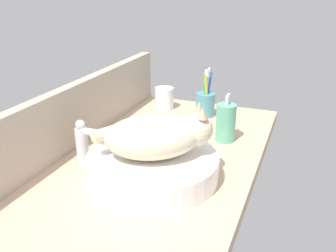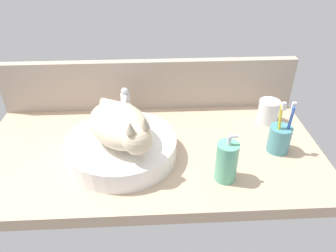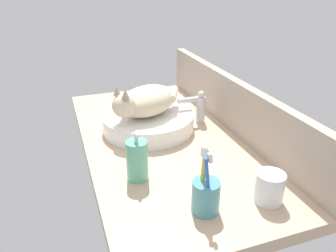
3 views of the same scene
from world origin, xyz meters
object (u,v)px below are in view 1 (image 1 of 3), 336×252
Objects in this scene: cat at (157,136)px; faucet at (85,141)px; soap_dispenser at (226,122)px; toothbrush_cup at (205,103)px; sink_basin at (153,167)px; water_glass at (164,99)px.

cat is 22.97cm from faucet.
toothbrush_cup reaches higher than soap_dispenser.
cat reaches higher than sink_basin.
soap_dispenser reaches higher than water_glass.
cat is at bearing 159.66° from soap_dispenser.
faucet is (0.38, 21.24, 3.97)cm from sink_basin.
faucet reaches higher than water_glass.
faucet is 1.55× the size of water_glass.
water_glass is (53.97, 18.27, 0.53)cm from sink_basin.
toothbrush_cup is at bearing 1.53° from cat.
soap_dispenser is at bearing -20.34° from cat.
cat reaches higher than toothbrush_cup.
toothbrush_cup is at bearing 0.24° from sink_basin.
sink_basin is 4.07× the size of water_glass.
sink_basin is 2.63× the size of faucet.
cat is at bearing -178.47° from toothbrush_cup.
sink_basin is 2.25× the size of soap_dispenser.
cat is 1.90× the size of soap_dispenser.
water_glass is at bearing 54.00° from soap_dispenser.
cat is at bearing -89.08° from faucet.
water_glass is at bearing 20.05° from cat.
faucet is 0.73× the size of toothbrush_cup.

